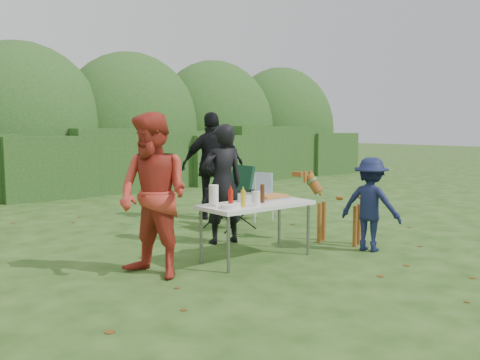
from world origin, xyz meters
TOP-DOWN VIEW (x-y plane):
  - ground at (0.00, 0.00)m, footprint 80.00×80.00m
  - hedge_row at (0.00, 8.00)m, footprint 22.00×1.40m
  - shrub_backdrop at (0.00, 9.60)m, footprint 20.00×2.60m
  - folding_table at (0.15, 0.24)m, footprint 1.50×0.70m
  - person_cook at (0.37, 1.25)m, footprint 0.72×0.55m
  - person_red_jacket at (-1.27, 0.39)m, footprint 0.96×1.09m
  - person_black_puffy at (1.47, 2.98)m, footprint 1.27×0.90m
  - child at (1.68, -0.41)m, footprint 0.71×0.95m
  - dog at (1.68, 0.14)m, footprint 0.79×1.16m
  - camping_chair at (1.10, 2.01)m, footprint 0.71×0.71m
  - lawn_chair at (2.00, 2.39)m, footprint 0.63×0.63m
  - food_tray at (0.55, 0.38)m, footprint 0.45×0.30m
  - focaccia_bread at (0.55, 0.38)m, footprint 0.40×0.26m
  - mustard_bottle at (-0.19, 0.10)m, footprint 0.06×0.06m
  - ketchup_bottle at (-0.34, 0.15)m, footprint 0.06×0.06m
  - beer_bottle at (0.22, 0.20)m, footprint 0.06×0.06m
  - paper_towel_roll at (-0.42, 0.39)m, footprint 0.12×0.12m
  - cup_stack at (-0.00, 0.06)m, footprint 0.08×0.08m
  - pasta_bowl at (0.15, 0.43)m, footprint 0.26×0.26m
  - plate_stack at (-0.37, 0.11)m, footprint 0.24×0.24m

SIDE VIEW (x-z plane):
  - ground at x=0.00m, z-range 0.00..0.00m
  - lawn_chair at x=2.00m, z-range 0.00..0.87m
  - dog at x=1.68m, z-range 0.00..1.03m
  - camping_chair at x=1.10m, z-range 0.00..1.08m
  - child at x=1.68m, z-range 0.00..1.30m
  - folding_table at x=0.15m, z-range 0.32..1.06m
  - food_tray at x=0.55m, z-range 0.74..0.76m
  - plate_stack at x=-0.37m, z-range 0.74..0.79m
  - focaccia_bread at x=0.55m, z-range 0.76..0.80m
  - pasta_bowl at x=0.15m, z-range 0.74..0.84m
  - cup_stack at x=0.00m, z-range 0.74..0.92m
  - mustard_bottle at x=-0.19m, z-range 0.74..0.94m
  - hedge_row at x=0.00m, z-range 0.00..1.70m
  - ketchup_bottle at x=-0.34m, z-range 0.74..0.96m
  - beer_bottle at x=0.22m, z-range 0.74..0.98m
  - paper_towel_roll at x=-0.42m, z-range 0.74..1.00m
  - person_cook at x=0.37m, z-range 0.00..1.76m
  - person_red_jacket at x=-1.27m, z-range 0.00..1.89m
  - person_black_puffy at x=1.47m, z-range 0.00..1.99m
  - shrub_backdrop at x=0.00m, z-range 0.00..3.20m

